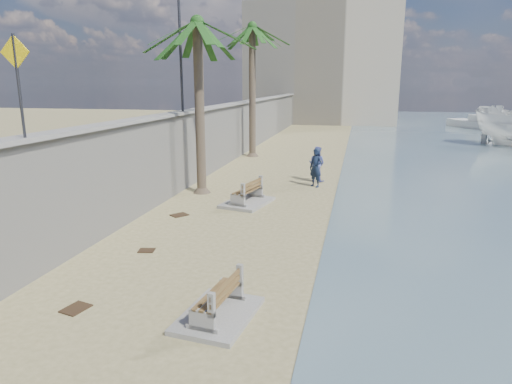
{
  "coord_description": "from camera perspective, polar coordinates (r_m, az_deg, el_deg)",
  "views": [
    {
      "loc": [
        2.91,
        -8.04,
        4.92
      ],
      "look_at": [
        -0.5,
        7.0,
        1.2
      ],
      "focal_mm": 32.0,
      "sensor_mm": 36.0,
      "label": 1
    }
  ],
  "objects": [
    {
      "name": "streetlight",
      "position": [
        21.64,
        -9.45,
        17.96
      ],
      "size": [
        0.28,
        0.28,
        5.12
      ],
      "color": "#2D2D33",
      "rests_on": "wall_cap"
    },
    {
      "name": "bench_far",
      "position": [
        18.81,
        -1.11,
        -0.27
      ],
      "size": [
        2.04,
        2.6,
        0.97
      ],
      "color": "gray",
      "rests_on": "ground_plane"
    },
    {
      "name": "ground_plane",
      "position": [
        9.86,
        -6.43,
        -16.46
      ],
      "size": [
        140.0,
        140.0,
        0.0
      ],
      "primitive_type": "plane",
      "color": "tan"
    },
    {
      "name": "pedestrian_sign",
      "position": [
        12.39,
        -27.68,
        13.16
      ],
      "size": [
        0.78,
        0.07,
        2.4
      ],
      "color": "#2D2D33",
      "rests_on": "wall_cap"
    },
    {
      "name": "person_b",
      "position": [
        23.26,
        7.6,
        3.72
      ],
      "size": [
        1.16,
        1.03,
        1.98
      ],
      "primitive_type": "imported",
      "rotation": [
        0.0,
        0.0,
        2.78
      ],
      "color": "#4C549F",
      "rests_on": "ground_plane"
    },
    {
      "name": "debris_d",
      "position": [
        14.14,
        -13.53,
        -7.12
      ],
      "size": [
        0.53,
        0.46,
        0.03
      ],
      "primitive_type": "cube",
      "rotation": [
        0.0,
        0.0,
        3.35
      ],
      "color": "#382616",
      "rests_on": "ground_plane"
    },
    {
      "name": "person_a",
      "position": [
        22.03,
        7.49,
        3.37
      ],
      "size": [
        0.93,
        0.86,
        2.13
      ],
      "primitive_type": "imported",
      "rotation": [
        0.0,
        0.0,
        -0.6
      ],
      "color": "#142038",
      "rests_on": "ground_plane"
    },
    {
      "name": "debris_c",
      "position": [
        17.56,
        -9.56,
        -2.85
      ],
      "size": [
        0.75,
        0.77,
        0.03
      ],
      "primitive_type": "cube",
      "rotation": [
        0.0,
        0.0,
        0.91
      ],
      "color": "#382616",
      "rests_on": "ground_plane"
    },
    {
      "name": "yacht_far",
      "position": [
        55.86,
        26.04,
        7.51
      ],
      "size": [
        5.55,
        8.34,
        1.5
      ],
      "primitive_type": null,
      "rotation": [
        0.0,
        0.0,
        2.01
      ],
      "color": "silver",
      "rests_on": "bay_water"
    },
    {
      "name": "bench_near",
      "position": [
        10.01,
        -4.78,
        -13.47
      ],
      "size": [
        1.64,
        2.22,
        0.86
      ],
      "color": "gray",
      "rests_on": "ground_plane"
    },
    {
      "name": "palm_back",
      "position": [
        31.01,
        -0.47,
        19.75
      ],
      "size": [
        5.0,
        5.0,
        9.31
      ],
      "color": "brown",
      "rests_on": "ground_plane"
    },
    {
      "name": "wall_cap",
      "position": [
        29.22,
        -3.42,
        10.85
      ],
      "size": [
        0.8,
        70.0,
        0.12
      ],
      "primitive_type": "cube",
      "color": "gray",
      "rests_on": "seawall"
    },
    {
      "name": "seawall",
      "position": [
        29.35,
        -3.37,
        7.34
      ],
      "size": [
        0.45,
        70.0,
        3.5
      ],
      "primitive_type": "cube",
      "color": "gray",
      "rests_on": "ground_plane"
    },
    {
      "name": "palm_mid",
      "position": [
        20.56,
        -7.37,
        20.05
      ],
      "size": [
        5.0,
        5.0,
        8.28
      ],
      "color": "brown",
      "rests_on": "ground_plane"
    },
    {
      "name": "end_building",
      "position": [
        60.27,
        8.39,
        15.4
      ],
      "size": [
        18.0,
        12.0,
        14.0
      ],
      "primitive_type": "cube",
      "color": "#B7AA93",
      "rests_on": "ground_plane"
    },
    {
      "name": "debris_b",
      "position": [
        11.22,
        -21.6,
        -13.38
      ],
      "size": [
        0.59,
        0.67,
        0.03
      ],
      "primitive_type": "cube",
      "rotation": [
        0.0,
        0.0,
        4.47
      ],
      "color": "#382616",
      "rests_on": "ground_plane"
    }
  ]
}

